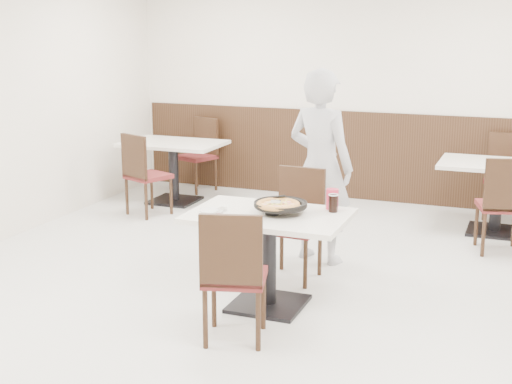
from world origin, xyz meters
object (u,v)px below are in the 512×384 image
(side_plate, at_px, (212,211))
(bg_chair_right_far, at_px, (504,177))
(pizza, at_px, (278,207))
(bg_chair_left_near, at_px, (148,174))
(red_cup, at_px, (332,199))
(main_table, at_px, (269,260))
(bg_table_left, at_px, (174,172))
(chair_far, at_px, (293,226))
(diner_person, at_px, (320,167))
(bg_chair_right_near, at_px, (501,204))
(chair_near, at_px, (235,274))
(bg_chair_left_far, at_px, (196,155))
(bg_table_right, at_px, (497,198))
(cola_glass, at_px, (333,204))
(pizza_pan, at_px, (281,208))

(side_plate, xyz_separation_m, bg_chair_right_far, (1.99, 3.51, -0.28))
(pizza, bearing_deg, bg_chair_left_near, 138.07)
(red_cup, bearing_deg, bg_chair_left_near, 146.25)
(main_table, bearing_deg, red_cup, 36.03)
(main_table, distance_m, bg_table_left, 3.53)
(chair_far, bearing_deg, pizza, 101.09)
(main_table, xyz_separation_m, side_plate, (-0.42, -0.12, 0.38))
(diner_person, height_order, bg_chair_right_near, diner_person)
(side_plate, xyz_separation_m, bg_chair_left_near, (-1.82, 2.19, -0.28))
(chair_near, height_order, bg_chair_left_near, same)
(chair_near, xyz_separation_m, pizza, (0.09, 0.63, 0.34))
(bg_chair_right_near, bearing_deg, chair_far, -153.15)
(bg_chair_left_far, relative_size, bg_chair_right_near, 1.00)
(main_table, height_order, bg_chair_left_far, bg_chair_left_far)
(bg_chair_left_near, xyz_separation_m, bg_chair_right_far, (3.81, 1.31, 0.00))
(bg_chair_right_near, bearing_deg, bg_chair_left_far, 146.85)
(bg_table_left, relative_size, bg_chair_right_near, 1.26)
(bg_chair_left_near, bearing_deg, chair_far, -10.15)
(main_table, xyz_separation_m, bg_table_right, (1.53, 2.76, 0.00))
(pizza, bearing_deg, bg_table_right, 62.35)
(chair_near, relative_size, bg_chair_left_far, 1.00)
(red_cup, bearing_deg, chair_near, -114.32)
(chair_near, height_order, bg_table_left, chair_near)
(bg_table_left, relative_size, bg_chair_left_far, 1.26)
(chair_near, xyz_separation_m, bg_chair_left_near, (-2.23, 2.71, 0.00))
(chair_far, height_order, bg_chair_left_far, same)
(bg_table_left, bearing_deg, chair_near, -56.22)
(main_table, height_order, bg_table_left, same)
(chair_far, height_order, side_plate, chair_far)
(diner_person, distance_m, bg_chair_right_far, 2.68)
(chair_far, relative_size, pizza, 3.35)
(pizza, distance_m, bg_chair_right_near, 2.61)
(side_plate, relative_size, bg_table_right, 0.15)
(side_plate, bearing_deg, bg_chair_right_far, 60.40)
(bg_chair_left_near, height_order, bg_chair_right_far, same)
(chair_far, xyz_separation_m, cola_glass, (0.46, -0.43, 0.34))
(main_table, xyz_separation_m, red_cup, (0.41, 0.30, 0.45))
(main_table, height_order, bg_chair_left_near, bg_chair_left_near)
(chair_far, bearing_deg, side_plate, 65.00)
(red_cup, bearing_deg, bg_chair_left_far, 131.15)
(side_plate, bearing_deg, chair_far, 62.01)
(diner_person, bearing_deg, bg_chair_right_far, -109.51)
(chair_near, xyz_separation_m, pizza_pan, (0.09, 0.67, 0.32))
(bg_table_right, bearing_deg, pizza_pan, -117.93)
(cola_glass, xyz_separation_m, bg_table_right, (1.08, 2.54, -0.44))
(cola_glass, xyz_separation_m, bg_chair_right_far, (1.12, 3.17, -0.34))
(bg_table_left, bearing_deg, bg_table_right, 0.69)
(pizza, bearing_deg, bg_chair_right_far, 66.33)
(pizza_pan, bearing_deg, bg_chair_right_near, 53.68)
(diner_person, xyz_separation_m, bg_chair_right_near, (1.55, 0.87, -0.41))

